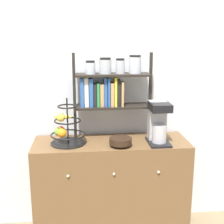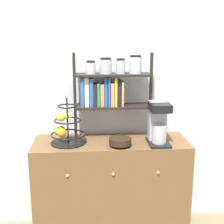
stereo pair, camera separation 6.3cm
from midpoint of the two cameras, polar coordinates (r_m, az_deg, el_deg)
The scene contains 6 objects.
wall_back at distance 2.80m, azimuth 0.07°, elevation 4.67°, with size 7.00×0.05×2.60m, color silver.
sideboard at distance 2.82m, azimuth 0.49°, elevation -13.83°, with size 1.31×0.46×0.87m.
coffee_maker at distance 2.60m, azimuth 9.14°, elevation -1.85°, with size 0.17×0.26×0.35m.
fruit_stand at distance 2.58m, azimuth -7.87°, elevation -3.14°, with size 0.29×0.29×0.38m.
wooden_bowl at distance 2.53m, azimuth 2.21°, elevation -5.39°, with size 0.18×0.18×0.07m.
shelf_hutch at distance 2.65m, azimuth -0.00°, elevation 4.76°, with size 0.67×0.20×0.74m.
Camera 2 is at (-0.18, -2.27, 1.74)m, focal length 50.00 mm.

